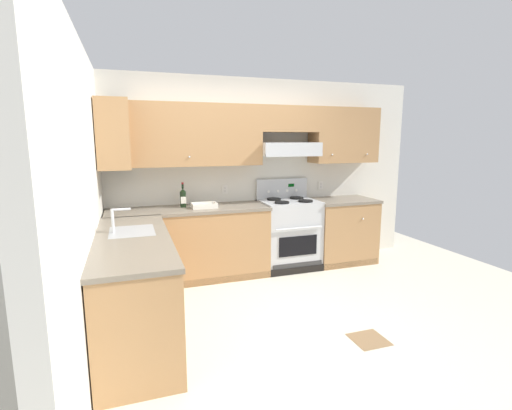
% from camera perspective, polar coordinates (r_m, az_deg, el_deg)
% --- Properties ---
extents(ground_plane, '(7.04, 7.04, 0.00)m').
position_cam_1_polar(ground_plane, '(3.98, 1.57, -16.15)').
color(ground_plane, beige).
extents(floor_accent_tile, '(0.30, 0.30, 0.01)m').
position_cam_1_polar(floor_accent_tile, '(3.68, 16.70, -18.88)').
color(floor_accent_tile, olive).
rests_on(floor_accent_tile, ground_plane).
extents(wall_back, '(4.68, 0.57, 2.55)m').
position_cam_1_polar(wall_back, '(5.15, -0.08, 6.94)').
color(wall_back, silver).
rests_on(wall_back, ground_plane).
extents(wall_left, '(0.47, 4.00, 2.55)m').
position_cam_1_polar(wall_left, '(3.62, -24.10, 2.53)').
color(wall_left, silver).
rests_on(wall_left, ground_plane).
extents(counter_back_run, '(3.60, 0.65, 0.91)m').
position_cam_1_polar(counter_back_run, '(4.96, -2.16, -5.23)').
color(counter_back_run, '#A87A4C').
rests_on(counter_back_run, ground_plane).
extents(counter_left_run, '(0.63, 1.91, 1.13)m').
position_cam_1_polar(counter_left_run, '(3.59, -17.75, -11.62)').
color(counter_left_run, '#A87A4C').
rests_on(counter_left_run, ground_plane).
extents(stove, '(0.76, 0.62, 1.20)m').
position_cam_1_polar(stove, '(5.19, 5.01, -4.26)').
color(stove, '#B7BABC').
rests_on(stove, ground_plane).
extents(wine_bottle, '(0.08, 0.08, 0.31)m').
position_cam_1_polar(wine_bottle, '(4.78, -10.98, 1.14)').
color(wine_bottle, black).
rests_on(wine_bottle, counter_back_run).
extents(bowl, '(0.31, 0.20, 0.06)m').
position_cam_1_polar(bowl, '(4.71, -7.83, -0.17)').
color(bowl, white).
rests_on(bowl, counter_back_run).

